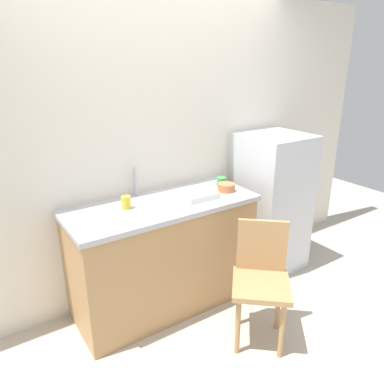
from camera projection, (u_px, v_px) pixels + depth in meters
The scene contains 11 objects.
ground_plane at pixel (229, 339), 2.77m from camera, with size 8.00×8.00×0.00m, color #BCB2A3.
back_wall at pixel (159, 150), 3.11m from camera, with size 4.80×0.10×2.50m, color silver.
cabinet_base at pixel (163, 257), 3.03m from camera, with size 1.46×0.60×0.88m, color tan.
countertop at pixel (162, 205), 2.87m from camera, with size 1.50×0.64×0.04m, color #B7B7BC.
faucet at pixel (135, 181), 2.96m from camera, with size 0.02×0.02×0.24m, color #B7B7BC.
refrigerator at pixel (270, 202), 3.57m from camera, with size 0.58×0.61×1.33m, color silver.
chair at pixel (261, 277), 2.65m from camera, with size 0.56×0.56×0.89m.
dish_tray at pixel (199, 195), 2.94m from camera, with size 0.28×0.20×0.05m, color white.
terracotta_bowl at pixel (226, 187), 3.09m from camera, with size 0.15×0.15×0.06m, color #C67042.
cup_yellow at pixel (126, 203), 2.73m from camera, with size 0.07×0.07×0.10m, color yellow.
cup_green at pixel (221, 181), 3.23m from camera, with size 0.08×0.08×0.07m, color green.
Camera 1 is at (-1.46, -1.69, 1.99)m, focal length 34.56 mm.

